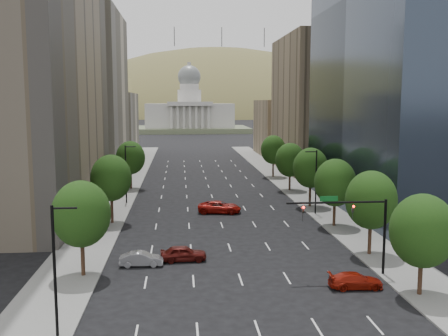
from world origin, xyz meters
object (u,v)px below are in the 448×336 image
object	(u,v)px
car_red_near	(356,281)
car_maroon	(183,253)
capitol	(190,115)
car_silver	(142,259)
car_red_far	(220,207)
traffic_signal	(358,220)

from	to	relation	value
car_red_near	car_maroon	bearing A→B (deg)	60.80
capitol	car_silver	xyz separation A→B (m)	(-9.00, -215.11, -7.89)
capitol	car_red_far	distance (m)	192.72
traffic_signal	car_red_near	distance (m)	5.48
traffic_signal	capitol	world-z (taller)	capitol
car_silver	car_red_far	bearing A→B (deg)	-20.85
car_red_near	car_red_far	xyz separation A→B (m)	(-9.14, 30.04, 0.18)
traffic_signal	car_maroon	world-z (taller)	traffic_signal
capitol	car_red_near	bearing A→B (deg)	-87.58
traffic_signal	capitol	bearing A→B (deg)	92.74
car_silver	car_red_near	bearing A→B (deg)	-110.64
car_red_near	car_silver	bearing A→B (deg)	69.61
capitol	car_maroon	bearing A→B (deg)	-91.34
car_red_near	car_silver	xyz separation A→B (m)	(-18.41, 7.49, 0.02)
capitol	car_red_near	distance (m)	222.94
capitol	car_maroon	distance (m)	214.16
car_maroon	capitol	bearing A→B (deg)	-3.94
car_red_near	car_maroon	size ratio (longest dim) A/B	1.00
car_maroon	car_red_far	distance (m)	22.04
car_red_far	car_red_near	bearing A→B (deg)	-155.19
car_red_far	car_maroon	bearing A→B (deg)	174.05
traffic_signal	car_red_near	world-z (taller)	traffic_signal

